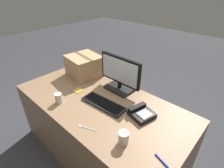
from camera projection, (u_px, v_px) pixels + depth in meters
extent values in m
plane|color=#38383D|center=(102.00, 149.00, 2.10)|extent=(12.00, 12.00, 0.00)
cube|color=#8C6B4C|center=(101.00, 127.00, 1.92)|extent=(1.80, 0.90, 0.72)
cube|color=black|center=(120.00, 88.00, 1.91)|extent=(0.30, 0.21, 0.03)
cylinder|color=black|center=(120.00, 85.00, 1.89)|extent=(0.04, 0.04, 0.06)
cube|color=black|center=(120.00, 70.00, 1.80)|extent=(0.50, 0.03, 0.29)
cube|color=silver|center=(119.00, 71.00, 1.78)|extent=(0.46, 0.01, 0.25)
cube|color=black|center=(103.00, 104.00, 1.67)|extent=(0.46, 0.19, 0.02)
cube|color=black|center=(103.00, 103.00, 1.67)|extent=(0.42, 0.15, 0.01)
cube|color=black|center=(142.00, 114.00, 1.53)|extent=(0.22, 0.23, 0.04)
cube|color=black|center=(137.00, 107.00, 1.56)|extent=(0.08, 0.19, 0.03)
cube|color=gray|center=(145.00, 114.00, 1.50)|extent=(0.13, 0.13, 0.01)
cylinder|color=beige|center=(59.00, 99.00, 1.69)|extent=(0.07, 0.07, 0.09)
cylinder|color=beige|center=(58.00, 94.00, 1.66)|extent=(0.07, 0.07, 0.01)
cylinder|color=beige|center=(124.00, 138.00, 1.27)|extent=(0.08, 0.08, 0.09)
cylinder|color=beige|center=(124.00, 133.00, 1.24)|extent=(0.08, 0.08, 0.01)
cube|color=#B2B2B7|center=(88.00, 129.00, 1.41)|extent=(0.13, 0.06, 0.00)
ellipsoid|color=#B2B2B7|center=(80.00, 126.00, 1.43)|extent=(0.04, 0.03, 0.00)
cube|color=tan|center=(84.00, 66.00, 2.14)|extent=(0.41, 0.40, 0.25)
cube|color=brown|center=(83.00, 56.00, 2.08)|extent=(0.36, 0.09, 0.00)
cylinder|color=#1933B2|center=(162.00, 161.00, 1.15)|extent=(0.13, 0.05, 0.01)
cube|color=gold|center=(78.00, 91.00, 1.89)|extent=(0.08, 0.08, 0.01)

